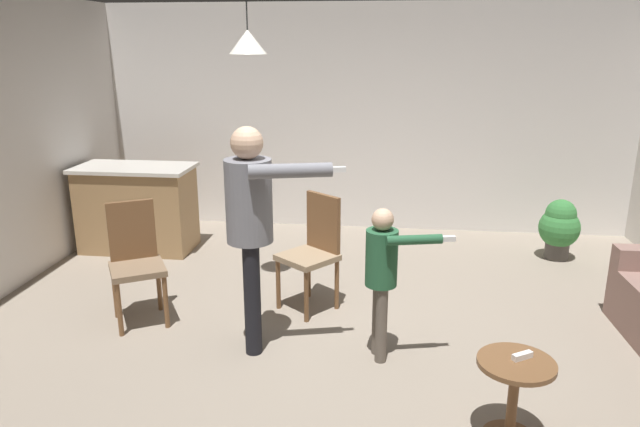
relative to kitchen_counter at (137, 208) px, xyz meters
name	(u,v)px	position (x,y,z in m)	size (l,w,h in m)	color
ground	(341,351)	(2.45, -2.02, -0.48)	(7.68, 7.68, 0.00)	gray
wall_back	(365,119)	(2.45, 1.18, 0.87)	(6.40, 0.10, 2.70)	silver
kitchen_counter	(137,208)	(0.00, 0.00, 0.00)	(1.26, 0.66, 0.95)	#99754C
side_table_by_couch	(514,391)	(3.52, -2.93, -0.15)	(0.44, 0.44, 0.52)	brown
person_adult	(251,215)	(1.80, -2.02, 0.57)	(0.87, 0.48, 1.69)	black
person_child	(383,267)	(2.75, -2.06, 0.23)	(0.62, 0.32, 1.14)	#60564C
dining_chair_by_counter	(136,258)	(0.72, -1.68, 0.07)	(0.57, 0.57, 1.00)	brown
dining_chair_near_wall	(314,248)	(2.14, -1.25, 0.07)	(0.59, 0.59, 1.00)	brown
potted_plant_corner	(559,226)	(4.58, 0.25, -0.12)	(0.43, 0.43, 0.65)	#4C4742
spare_remote_on_table	(522,356)	(3.56, -2.90, 0.06)	(0.04, 0.13, 0.04)	white
ceiling_light_pendant	(248,42)	(1.55, -0.97, 1.77)	(0.32, 0.32, 0.55)	silver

